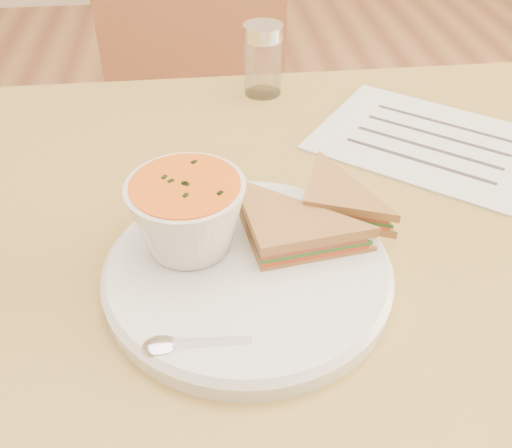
{
  "coord_description": "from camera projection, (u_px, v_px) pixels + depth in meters",
  "views": [
    {
      "loc": [
        -0.11,
        -0.47,
        1.13
      ],
      "look_at": [
        -0.06,
        -0.07,
        0.8
      ],
      "focal_mm": 40.0,
      "sensor_mm": 36.0,
      "label": 1
    }
  ],
  "objects": [
    {
      "name": "spoon",
      "position": [
        216.0,
        343.0,
        0.46
      ],
      "size": [
        0.15,
        0.04,
        0.01
      ],
      "primitive_type": null,
      "rotation": [
        0.0,
        0.0,
        -0.03
      ],
      "color": "silver",
      "rests_on": "plate"
    },
    {
      "name": "sandwich_half_b",
      "position": [
        302.0,
        213.0,
        0.55
      ],
      "size": [
        0.12,
        0.12,
        0.03
      ],
      "primitive_type": null,
      "rotation": [
        0.0,
        0.0,
        -0.36
      ],
      "color": "#A9703B",
      "rests_on": "plate"
    },
    {
      "name": "soup_bowl",
      "position": [
        188.0,
        218.0,
        0.53
      ],
      "size": [
        0.13,
        0.13,
        0.07
      ],
      "primitive_type": null,
      "rotation": [
        0.0,
        0.0,
        -0.19
      ],
      "color": "silver",
      "rests_on": "plate"
    },
    {
      "name": "plate",
      "position": [
        248.0,
        273.0,
        0.54
      ],
      "size": [
        0.32,
        0.32,
        0.02
      ],
      "primitive_type": null,
      "rotation": [
        0.0,
        0.0,
        -0.23
      ],
      "color": "silver",
      "rests_on": "dining_table"
    },
    {
      "name": "condiment_shaker",
      "position": [
        263.0,
        60.0,
        0.8
      ],
      "size": [
        0.07,
        0.07,
        0.1
      ],
      "primitive_type": null,
      "rotation": [
        0.0,
        0.0,
        -0.27
      ],
      "color": "silver",
      "rests_on": "dining_table"
    },
    {
      "name": "dining_table",
      "position": [
        292.0,
        409.0,
        0.86
      ],
      "size": [
        1.0,
        0.7,
        0.75
      ],
      "primitive_type": null,
      "color": "olive",
      "rests_on": "floor"
    },
    {
      "name": "chair_far",
      "position": [
        206.0,
        143.0,
        1.25
      ],
      "size": [
        0.45,
        0.45,
        0.95
      ],
      "primitive_type": null,
      "rotation": [
        0.0,
        0.0,
        3.2
      ],
      "color": "brown",
      "rests_on": "floor"
    },
    {
      "name": "paper_menu",
      "position": [
        432.0,
        142.0,
        0.73
      ],
      "size": [
        0.35,
        0.33,
        0.0
      ],
      "primitive_type": null,
      "rotation": [
        0.0,
        0.0,
        -0.67
      ],
      "color": "silver",
      "rests_on": "dining_table"
    },
    {
      "name": "sandwich_half_a",
      "position": [
        261.0,
        263.0,
        0.51
      ],
      "size": [
        0.13,
        0.13,
        0.03
      ],
      "primitive_type": null,
      "rotation": [
        0.0,
        0.0,
        0.14
      ],
      "color": "#A9703B",
      "rests_on": "plate"
    }
  ]
}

